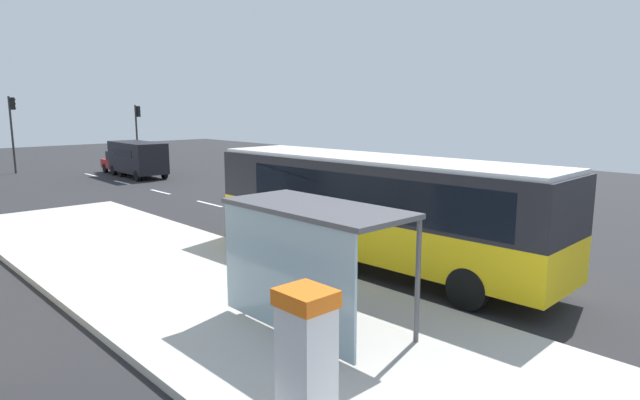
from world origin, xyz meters
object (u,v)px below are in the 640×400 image
at_px(white_van, 137,157).
at_px(traffic_light_far_side, 13,123).
at_px(ticket_machine, 306,354).
at_px(bus_shelter, 304,236).
at_px(recycling_bin_yellow, 278,251).
at_px(recycling_bin_green, 294,256).
at_px(recycling_bin_orange, 262,247).
at_px(sedan_near, 124,162).
at_px(traffic_light_near_side, 138,125).
at_px(bus, 373,204).

xyz_separation_m(white_van, traffic_light_far_side, (-5.30, 7.76, 2.16)).
xyz_separation_m(ticket_machine, traffic_light_far_side, (5.38, 36.44, 2.34)).
bearing_deg(bus_shelter, recycling_bin_yellow, 58.49).
bearing_deg(bus_shelter, traffic_light_far_side, 84.45).
bearing_deg(bus_shelter, recycling_bin_green, 52.74).
bearing_deg(recycling_bin_orange, sedan_near, 75.09).
bearing_deg(ticket_machine, white_van, 69.57).
xyz_separation_m(recycling_bin_yellow, traffic_light_far_side, (1.10, 30.45, 2.85)).
distance_m(recycling_bin_green, traffic_light_far_side, 31.30).
xyz_separation_m(traffic_light_near_side, bus_shelter, (-11.92, -33.26, -1.06)).
bearing_deg(traffic_light_near_side, white_van, -115.40).
distance_m(ticket_machine, traffic_light_far_side, 36.91).
height_order(bus, traffic_light_far_side, traffic_light_far_side).
bearing_deg(sedan_near, traffic_light_near_side, 54.71).
bearing_deg(sedan_near, recycling_bin_green, -104.13).
xyz_separation_m(sedan_near, ticket_machine, (-10.79, -31.12, 0.38)).
distance_m(ticket_machine, recycling_bin_orange, 7.96).
bearing_deg(sedan_near, ticket_machine, -109.12).
xyz_separation_m(bus, recycling_bin_yellow, (-2.49, 1.28, -1.19)).
bearing_deg(traffic_light_near_side, sedan_near, -125.29).
bearing_deg(white_van, traffic_light_far_side, 124.37).
distance_m(bus, recycling_bin_yellow, 3.04).
distance_m(ticket_machine, recycling_bin_yellow, 7.38).
bearing_deg(traffic_light_near_side, recycling_bin_yellow, -108.12).
height_order(bus, ticket_machine, bus).
xyz_separation_m(recycling_bin_yellow, traffic_light_near_side, (9.70, 29.65, 2.50)).
height_order(recycling_bin_green, traffic_light_near_side, traffic_light_near_side).
height_order(sedan_near, recycling_bin_orange, sedan_near).
height_order(recycling_bin_green, recycling_bin_yellow, same).
relative_size(traffic_light_near_side, traffic_light_far_side, 0.89).
bearing_deg(bus, traffic_light_far_side, 92.51).
xyz_separation_m(sedan_near, recycling_bin_green, (-6.50, -25.83, -0.14)).
bearing_deg(white_van, recycling_bin_yellow, -105.75).
bearing_deg(traffic_light_far_side, bus_shelter, -95.55).
bearing_deg(bus_shelter, recycling_bin_orange, 62.82).
xyz_separation_m(bus, traffic_light_near_side, (7.22, 30.93, 1.31)).
height_order(sedan_near, traffic_light_near_side, traffic_light_near_side).
height_order(white_van, recycling_bin_green, white_van).
distance_m(recycling_bin_green, traffic_light_near_side, 31.96).
bearing_deg(traffic_light_far_side, ticket_machine, -98.40).
bearing_deg(recycling_bin_yellow, ticket_machine, -125.57).
xyz_separation_m(ticket_machine, recycling_bin_yellow, (4.28, 5.99, -0.52)).
bearing_deg(sedan_near, traffic_light_far_side, 135.47).
distance_m(sedan_near, traffic_light_near_side, 6.02).
height_order(sedan_near, ticket_machine, ticket_machine).
bearing_deg(recycling_bin_green, bus, -13.22).
xyz_separation_m(white_van, traffic_light_near_side, (3.30, 6.96, 1.81)).
height_order(ticket_machine, recycling_bin_orange, ticket_machine).
bearing_deg(traffic_light_near_side, bus_shelter, -109.71).
distance_m(traffic_light_far_side, bus_shelter, 34.25).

